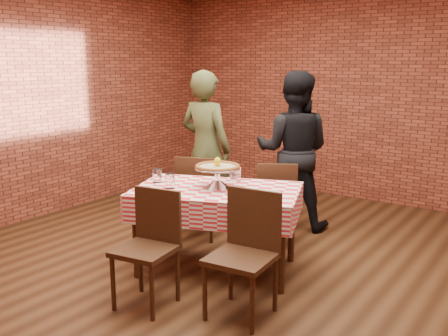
{
  "coord_description": "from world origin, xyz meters",
  "views": [
    {
      "loc": [
        2.47,
        -3.55,
        1.86
      ],
      "look_at": [
        -0.06,
        0.06,
        0.92
      ],
      "focal_mm": 40.37,
      "sensor_mm": 36.0,
      "label": 1
    }
  ],
  "objects_px": {
    "diner_black": "(293,151)",
    "condiment_caddy": "(236,173)",
    "water_glass_right": "(157,175)",
    "chair_near_left": "(145,251)",
    "diner_olive": "(206,148)",
    "table": "(217,230)",
    "water_glass_left": "(170,181)",
    "chair_far_left": "(200,196)",
    "pizza_stand": "(218,178)",
    "chair_near_right": "(241,257)",
    "chair_far_right": "(276,202)",
    "pizza": "(217,167)"
  },
  "relations": [
    {
      "from": "diner_black",
      "to": "condiment_caddy",
      "type": "bearing_deg",
      "value": 70.13
    },
    {
      "from": "water_glass_right",
      "to": "condiment_caddy",
      "type": "distance_m",
      "value": 0.73
    },
    {
      "from": "chair_near_left",
      "to": "diner_olive",
      "type": "relative_size",
      "value": 0.51
    },
    {
      "from": "water_glass_right",
      "to": "diner_black",
      "type": "relative_size",
      "value": 0.07
    },
    {
      "from": "water_glass_right",
      "to": "table",
      "type": "bearing_deg",
      "value": 12.86
    },
    {
      "from": "water_glass_left",
      "to": "chair_far_left",
      "type": "distance_m",
      "value": 0.98
    },
    {
      "from": "condiment_caddy",
      "to": "table",
      "type": "bearing_deg",
      "value": -114.02
    },
    {
      "from": "pizza_stand",
      "to": "condiment_caddy",
      "type": "distance_m",
      "value": 0.32
    },
    {
      "from": "chair_near_left",
      "to": "chair_near_right",
      "type": "height_order",
      "value": "chair_near_right"
    },
    {
      "from": "water_glass_right",
      "to": "water_glass_left",
      "type": "bearing_deg",
      "value": -21.47
    },
    {
      "from": "chair_near_right",
      "to": "chair_far_left",
      "type": "distance_m",
      "value": 1.79
    },
    {
      "from": "water_glass_left",
      "to": "condiment_caddy",
      "type": "height_order",
      "value": "condiment_caddy"
    },
    {
      "from": "chair_far_right",
      "to": "diner_olive",
      "type": "xyz_separation_m",
      "value": [
        -1.0,
        0.13,
        0.44
      ]
    },
    {
      "from": "pizza",
      "to": "chair_far_left",
      "type": "height_order",
      "value": "pizza"
    },
    {
      "from": "water_glass_left",
      "to": "pizza",
      "type": "bearing_deg",
      "value": 36.2
    },
    {
      "from": "pizza",
      "to": "chair_near_right",
      "type": "bearing_deg",
      "value": -43.35
    },
    {
      "from": "pizza",
      "to": "diner_olive",
      "type": "xyz_separation_m",
      "value": [
        -0.89,
        1.0,
        -0.06
      ]
    },
    {
      "from": "condiment_caddy",
      "to": "chair_near_right",
      "type": "distance_m",
      "value": 1.21
    },
    {
      "from": "table",
      "to": "chair_near_left",
      "type": "relative_size",
      "value": 1.59
    },
    {
      "from": "chair_far_left",
      "to": "diner_black",
      "type": "height_order",
      "value": "diner_black"
    },
    {
      "from": "table",
      "to": "chair_near_right",
      "type": "bearing_deg",
      "value": -42.63
    },
    {
      "from": "pizza",
      "to": "diner_black",
      "type": "distance_m",
      "value": 1.46
    },
    {
      "from": "chair_far_left",
      "to": "chair_near_left",
      "type": "bearing_deg",
      "value": 93.73
    },
    {
      "from": "pizza",
      "to": "chair_near_right",
      "type": "relative_size",
      "value": 0.42
    },
    {
      "from": "water_glass_left",
      "to": "chair_near_right",
      "type": "relative_size",
      "value": 0.14
    },
    {
      "from": "chair_far_left",
      "to": "diner_olive",
      "type": "relative_size",
      "value": 0.51
    },
    {
      "from": "condiment_caddy",
      "to": "chair_far_left",
      "type": "height_order",
      "value": "same"
    },
    {
      "from": "pizza",
      "to": "water_glass_left",
      "type": "bearing_deg",
      "value": -143.8
    },
    {
      "from": "condiment_caddy",
      "to": "chair_far_right",
      "type": "bearing_deg",
      "value": 49.6
    },
    {
      "from": "water_glass_left",
      "to": "chair_near_right",
      "type": "height_order",
      "value": "chair_near_right"
    },
    {
      "from": "water_glass_left",
      "to": "chair_near_left",
      "type": "relative_size",
      "value": 0.15
    },
    {
      "from": "water_glass_left",
      "to": "pizza_stand",
      "type": "bearing_deg",
      "value": 36.2
    },
    {
      "from": "condiment_caddy",
      "to": "pizza",
      "type": "bearing_deg",
      "value": -115.1
    },
    {
      "from": "water_glass_right",
      "to": "diner_olive",
      "type": "distance_m",
      "value": 1.2
    },
    {
      "from": "diner_olive",
      "to": "water_glass_right",
      "type": "bearing_deg",
      "value": 104.15
    },
    {
      "from": "table",
      "to": "diner_olive",
      "type": "bearing_deg",
      "value": 131.16
    },
    {
      "from": "pizza_stand",
      "to": "condiment_caddy",
      "type": "bearing_deg",
      "value": 92.98
    },
    {
      "from": "pizza_stand",
      "to": "diner_black",
      "type": "relative_size",
      "value": 0.23
    },
    {
      "from": "pizza_stand",
      "to": "chair_far_left",
      "type": "bearing_deg",
      "value": 137.9
    },
    {
      "from": "water_glass_right",
      "to": "chair_near_left",
      "type": "distance_m",
      "value": 1.0
    },
    {
      "from": "chair_near_right",
      "to": "condiment_caddy",
      "type": "bearing_deg",
      "value": 120.49
    },
    {
      "from": "pizza",
      "to": "diner_black",
      "type": "xyz_separation_m",
      "value": [
        -0.01,
        1.45,
        -0.07
      ]
    },
    {
      "from": "pizza_stand",
      "to": "water_glass_right",
      "type": "xyz_separation_m",
      "value": [
        -0.57,
        -0.16,
        -0.03
      ]
    },
    {
      "from": "pizza",
      "to": "chair_far_left",
      "type": "xyz_separation_m",
      "value": [
        -0.66,
        0.6,
        -0.5
      ]
    },
    {
      "from": "pizza_stand",
      "to": "chair_near_right",
      "type": "distance_m",
      "value": 0.98
    },
    {
      "from": "chair_near_left",
      "to": "chair_far_left",
      "type": "relative_size",
      "value": 1.0
    },
    {
      "from": "pizza",
      "to": "chair_near_left",
      "type": "height_order",
      "value": "pizza"
    },
    {
      "from": "water_glass_right",
      "to": "chair_near_right",
      "type": "bearing_deg",
      "value": -20.58
    },
    {
      "from": "table",
      "to": "water_glass_right",
      "type": "height_order",
      "value": "water_glass_right"
    },
    {
      "from": "chair_far_right",
      "to": "water_glass_left",
      "type": "bearing_deg",
      "value": 36.09
    }
  ]
}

